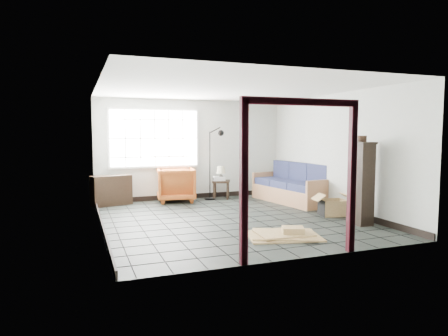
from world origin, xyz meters
name	(u,v)px	position (x,y,z in m)	size (l,w,h in m)	color
ground	(230,219)	(0.00, 0.00, 0.00)	(5.50, 5.50, 0.00)	black
room_shell	(229,136)	(0.00, 0.03, 1.68)	(5.02, 5.52, 2.61)	silver
window_panel	(155,138)	(-1.00, 2.70, 1.60)	(2.32, 0.08, 1.52)	silver
doorway_trim	(301,159)	(0.00, -2.70, 1.38)	(1.80, 0.08, 2.20)	#350C14
futon_sofa	(293,188)	(2.20, 1.27, 0.36)	(1.17, 2.33, 0.99)	#A36B4A
armchair	(176,183)	(-0.54, 2.40, 0.47)	(0.92, 0.86, 0.94)	maroon
side_table	(221,184)	(0.69, 2.40, 0.40)	(0.58, 0.58, 0.48)	black
table_lamp	(221,171)	(0.68, 2.39, 0.75)	(0.26, 0.26, 0.38)	black
projector	(219,179)	(0.63, 2.39, 0.54)	(0.34, 0.29, 0.11)	silver
floor_lamp	(215,161)	(0.52, 2.37, 1.01)	(0.54, 0.33, 1.89)	black
console_shelf	(111,190)	(-2.11, 2.40, 0.36)	(0.99, 0.60, 0.72)	black
tall_shelf	(362,183)	(2.15, -1.35, 0.80)	(0.34, 0.44, 1.57)	black
pot	(362,139)	(2.12, -1.36, 1.63)	(0.18, 0.18, 0.12)	black
open_box	(333,208)	(2.15, -0.46, 0.17)	(0.88, 0.56, 0.46)	olive
cardboard_pile	(285,234)	(0.35, -1.65, 0.05)	(1.36, 1.14, 0.17)	olive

